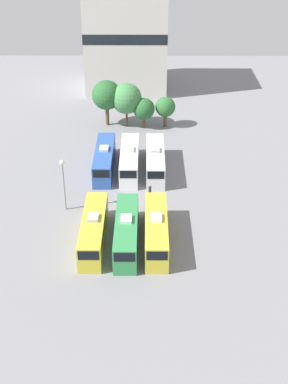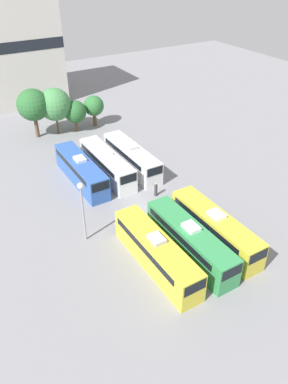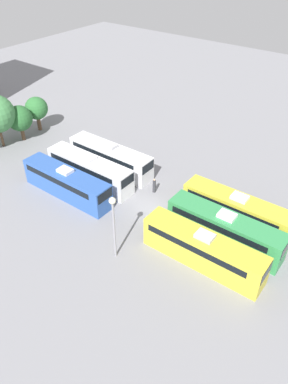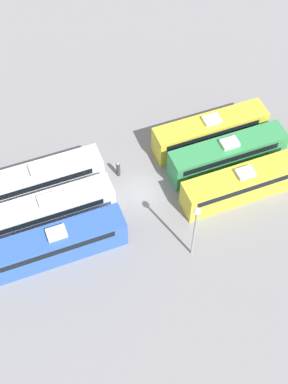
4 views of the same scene
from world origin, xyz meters
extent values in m
plane|color=gray|center=(0.00, 0.00, 0.00)|extent=(128.82, 128.82, 0.00)
cube|color=gold|center=(-3.51, -8.45, 1.52)|extent=(2.43, 11.36, 3.05)
cube|color=black|center=(-3.51, -8.16, 2.36)|extent=(2.47, 9.65, 0.67)
cube|color=black|center=(-3.51, -14.12, 2.36)|extent=(2.14, 0.08, 1.07)
cube|color=#B2B2B7|center=(-3.51, -8.45, 3.22)|extent=(1.20, 1.60, 0.35)
cube|color=#338C4C|center=(0.10, -8.71, 1.52)|extent=(2.43, 11.36, 3.05)
cube|color=black|center=(0.10, -8.43, 2.36)|extent=(2.47, 9.65, 0.67)
cube|color=black|center=(0.10, -14.38, 2.36)|extent=(2.14, 0.08, 1.07)
cube|color=white|center=(0.10, -8.71, 3.22)|extent=(1.20, 1.60, 0.35)
cube|color=gold|center=(3.35, -8.45, 1.52)|extent=(2.43, 11.36, 3.05)
cube|color=black|center=(3.35, -8.16, 2.36)|extent=(2.47, 9.65, 0.67)
cube|color=black|center=(3.35, -14.11, 2.36)|extent=(2.14, 0.08, 1.07)
cube|color=white|center=(3.35, -8.45, 3.22)|extent=(1.20, 1.60, 0.35)
cube|color=#2D56A8|center=(-3.54, 8.72, 1.52)|extent=(2.43, 11.36, 3.05)
cube|color=black|center=(-3.54, 9.01, 2.36)|extent=(2.47, 9.65, 0.67)
cube|color=black|center=(-3.54, 3.05, 2.36)|extent=(2.14, 0.08, 1.07)
cube|color=silver|center=(-3.54, 8.72, 3.22)|extent=(1.20, 1.60, 0.35)
cube|color=silver|center=(-0.07, 8.56, 1.52)|extent=(2.43, 11.36, 3.05)
cube|color=black|center=(-0.07, 8.85, 2.36)|extent=(2.47, 9.65, 0.67)
cube|color=black|center=(-0.07, 2.89, 2.36)|extent=(2.14, 0.08, 1.07)
cube|color=silver|center=(-0.07, 8.56, 3.22)|extent=(1.20, 1.60, 0.35)
cube|color=silver|center=(3.46, 8.43, 1.52)|extent=(2.43, 11.36, 3.05)
cube|color=black|center=(3.46, 8.71, 2.36)|extent=(2.47, 9.65, 0.67)
cube|color=black|center=(3.46, 2.76, 2.36)|extent=(2.14, 0.08, 1.07)
cube|color=#B2B2B7|center=(3.46, 8.43, 3.22)|extent=(1.20, 1.60, 0.35)
cylinder|color=#333338|center=(2.69, 1.30, 0.77)|extent=(0.36, 0.36, 1.54)
sphere|color=tan|center=(2.69, 1.30, 1.66)|extent=(0.24, 0.24, 0.24)
cylinder|color=gray|center=(-7.57, -1.69, 3.11)|extent=(0.20, 0.20, 6.22)
sphere|color=#EAE5C6|center=(-7.57, -1.69, 6.40)|extent=(0.60, 0.60, 0.60)
cylinder|color=brown|center=(-4.16, 24.45, 1.73)|extent=(0.58, 0.58, 3.46)
sphere|color=#28602D|center=(-4.16, 24.45, 5.11)|extent=(4.73, 4.73, 4.73)
cylinder|color=brown|center=(-1.00, 24.09, 1.48)|extent=(0.34, 0.34, 2.96)
sphere|color=#428447|center=(-1.00, 24.09, 4.68)|extent=(4.94, 4.94, 4.94)
cylinder|color=brown|center=(1.81, 23.27, 1.01)|extent=(0.51, 0.51, 2.02)
sphere|color=#28602D|center=(1.81, 23.27, 3.25)|extent=(3.49, 3.49, 3.49)
cylinder|color=brown|center=(5.25, 23.88, 1.11)|extent=(0.56, 0.56, 2.22)
sphere|color=#2D6B33|center=(5.25, 23.88, 3.35)|extent=(3.23, 3.23, 3.23)
cube|color=beige|center=(-1.56, 42.98, 9.77)|extent=(14.85, 12.87, 19.54)
cube|color=black|center=(-1.56, 42.98, 10.75)|extent=(14.91, 12.93, 1.80)
camera|label=1|loc=(2.31, -56.88, 34.74)|focal=50.00mm
camera|label=2|loc=(-17.43, -29.45, 24.89)|focal=35.00mm
camera|label=3|loc=(-25.51, -18.45, 25.18)|focal=35.00mm
camera|label=4|loc=(-27.30, 10.29, 40.16)|focal=50.00mm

